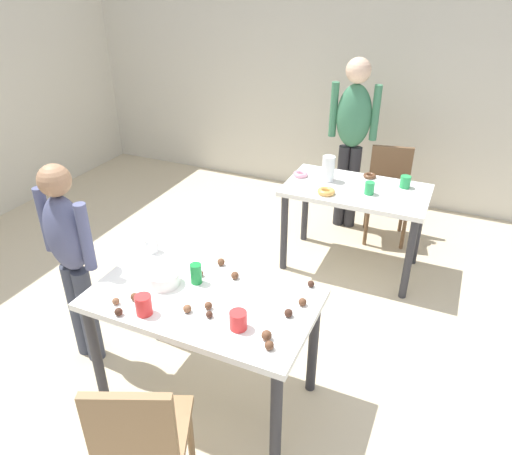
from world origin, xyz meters
The scene contains 34 objects.
ground_plane centered at (0.00, 0.00, 0.00)m, with size 6.40×6.40×0.00m, color beige.
wall_back centered at (0.00, 3.20, 1.30)m, with size 6.40×0.10×2.60m, color beige.
dining_table_near centered at (0.05, -0.13, 0.65)m, with size 1.25×0.71×0.75m.
dining_table_far centered at (0.48, 1.65, 0.64)m, with size 1.15×0.67×0.75m.
chair_near_table centered at (0.13, -0.86, 0.50)m, with size 0.53×0.53×0.87m.
chair_far_table centered at (0.64, 2.35, 0.50)m, with size 0.47×0.47×0.87m.
person_girl_near centered at (-0.86, -0.15, 0.82)m, with size 0.46×0.25×1.39m.
person_adult_far centered at (0.24, 2.39, 1.00)m, with size 0.45×0.23×1.65m.
mixing_bowl centered at (-0.21, -0.12, 0.79)m, with size 0.19×0.19×0.08m, color white.
soda_can centered at (-0.04, -0.03, 0.81)m, with size 0.07×0.07×0.12m, color #198438.
fork_near centered at (0.30, 0.05, 0.75)m, with size 0.17×0.02×0.01m, color silver.
cup_near_0 centered at (0.35, -0.28, 0.80)m, with size 0.09×0.09×0.10m, color red.
cup_near_1 centered at (-0.47, 0.15, 0.80)m, with size 0.08×0.08×0.09m, color white.
cup_near_2 centered at (-0.15, -0.38, 0.81)m, with size 0.09×0.09×0.11m, color red.
cake_ball_0 centered at (0.58, 0.02, 0.77)m, with size 0.04×0.04×0.04m, color brown.
cake_ball_1 centered at (0.17, -0.27, 0.77)m, with size 0.04×0.04×0.04m, color #3D2319.
cake_ball_2 centered at (0.00, 0.19, 0.77)m, with size 0.04×0.04×0.04m, color brown.
cake_ball_3 centered at (-0.27, -0.45, 0.77)m, with size 0.04×0.04×0.04m, color #3D2319.
cake_ball_4 centered at (0.05, -0.28, 0.77)m, with size 0.05×0.05×0.05m, color brown.
cake_ball_5 centered at (-0.06, 0.04, 0.77)m, with size 0.04×0.04×0.04m, color brown.
cake_ball_6 centered at (0.57, 0.20, 0.77)m, with size 0.04×0.04×0.04m, color #3D2319.
cake_ball_7 centered at (0.13, -0.21, 0.77)m, with size 0.04×0.04×0.04m, color brown.
cake_ball_8 centered at (0.14, 0.10, 0.77)m, with size 0.05×0.05×0.05m, color brown.
cake_ball_9 centered at (-0.27, -0.31, 0.77)m, with size 0.04×0.04×0.04m, color brown.
cake_ball_10 centered at (0.55, -0.36, 0.77)m, with size 0.05×0.05×0.05m, color brown.
cake_ball_11 centered at (-0.34, -0.38, 0.77)m, with size 0.04×0.04×0.04m, color brown.
cake_ball_12 centered at (0.55, -0.09, 0.77)m, with size 0.04×0.04×0.04m, color #3D2319.
cake_ball_13 centered at (0.51, -0.30, 0.78)m, with size 0.05×0.05×0.05m, color brown.
pitcher_far centered at (0.21, 1.71, 0.86)m, with size 0.11×0.11×0.21m, color white.
cup_far_0 centered at (0.83, 1.83, 0.80)m, with size 0.08×0.08×0.10m, color green.
cup_far_1 centered at (0.59, 1.58, 0.80)m, with size 0.08×0.08×0.10m, color green.
donut_far_0 centered at (-0.02, 1.70, 0.77)m, with size 0.13×0.13×0.04m, color pink.
donut_far_1 centered at (0.53, 1.92, 0.77)m, with size 0.11×0.11×0.03m, color brown.
donut_far_2 centered at (0.28, 1.44, 0.77)m, with size 0.14×0.14×0.04m, color gold.
Camera 1 is at (1.19, -1.96, 2.37)m, focal length 33.73 mm.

